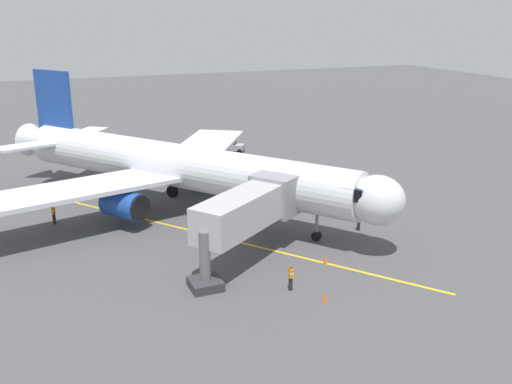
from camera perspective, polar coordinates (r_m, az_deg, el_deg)
The scene contains 10 objects.
ground_plane at distance 53.77m, azimuth -9.30°, elevation -0.97°, with size 220.00×220.00×0.00m, color #4C4C4F.
apron_lead_in_line at distance 45.96m, azimuth -5.66°, elevation -4.07°, with size 0.24×40.00×0.01m, color yellow.
airplane at distance 50.38m, azimuth -8.05°, elevation 2.58°, with size 31.29×34.91×11.50m.
jet_bridge at distance 39.92m, azimuth -0.39°, elevation -1.62°, with size 10.36×8.44×5.40m.
ground_crew_marshaller at distance 36.44m, azimuth 3.49°, elevation -8.51°, with size 0.30×0.43×1.71m.
ground_crew_wing_walker at distance 46.68m, azimuth 10.26°, elevation -2.77°, with size 0.43×0.30×1.71m.
ground_crew_loader at distance 50.15m, azimuth -19.60°, elevation -2.09°, with size 0.33×0.45×1.71m.
tug_near_nose at distance 71.83m, azimuth -2.20°, elevation 4.55°, with size 2.75×2.50×1.50m.
safety_cone_nose_left at distance 40.58m, azimuth 6.97°, elevation -6.73°, with size 0.32×0.32×0.55m, color #F2590F.
safety_cone_nose_right at distance 35.62m, azimuth 6.88°, elevation -10.37°, with size 0.32×0.32×0.55m, color #F2590F.
Camera 1 is at (11.15, 49.81, 16.90)m, focal length 39.97 mm.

